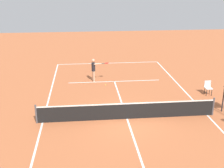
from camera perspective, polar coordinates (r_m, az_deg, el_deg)
name	(u,v)px	position (r m, az deg, el deg)	size (l,w,h in m)	color
ground_plane	(127,119)	(16.69, 2.94, -6.75)	(60.00, 60.00, 0.00)	#B76038
court_lines	(127,119)	(16.69, 2.94, -6.75)	(9.47, 23.74, 0.01)	white
tennis_net	(127,111)	(16.48, 2.97, -5.21)	(10.07, 0.10, 1.07)	#4C4C51
player_serving	(94,68)	(22.42, -3.50, 3.12)	(1.34, 0.47, 1.78)	#D8A884
tennis_ball	(106,85)	(21.82, -1.26, -0.16)	(0.07, 0.07, 0.07)	#CCE033
courtside_chair_mid	(208,87)	(20.95, 18.13, -0.57)	(0.44, 0.46, 0.95)	#262626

